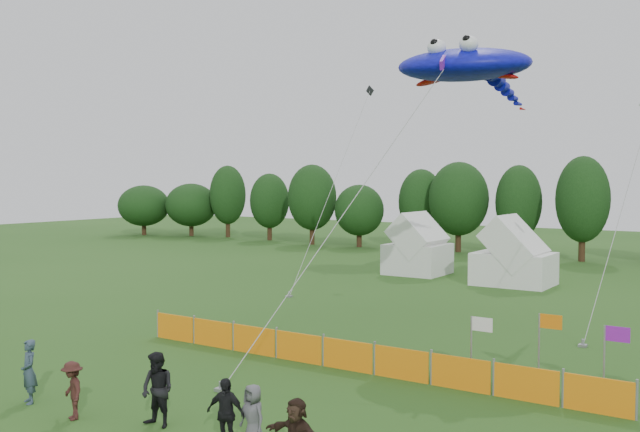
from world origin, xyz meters
The scene contains 13 objects.
treeline centered at (1.61, 44.93, 4.18)m, with size 104.57×8.78×8.36m.
tent_left centered at (-8.38, 30.39, 1.67)m, with size 3.75×3.75×3.31m.
tent_right centered at (-1.38, 29.11, 1.60)m, with size 4.50×3.60×3.18m.
barrier_fence centered at (0.26, 7.25, 0.50)m, with size 17.90×0.06×1.00m.
flag_row centered at (8.18, 9.09, 1.42)m, with size 8.73×0.64×2.18m.
spectator_a centered at (-5.44, -0.76, 0.91)m, with size 0.66×0.43×1.82m, color #2F404F.
spectator_b centered at (-0.96, -0.10, 0.96)m, with size 0.94×0.73×1.93m, color black.
spectator_c centered at (-3.27, -0.95, 0.78)m, with size 1.00×0.58×1.55m, color #391B16.
spectator_d centered at (1.47, -0.25, 0.85)m, with size 0.99×0.41×1.69m, color black.
spectator_e centered at (2.05, 0.07, 0.78)m, with size 0.76×0.49×1.55m, color #515055.
stingray_kite centered at (1.03, 15.61, 11.05)m, with size 6.41×19.54×12.07m.
small_kite_white centered at (6.85, 19.22, 6.58)m, with size 1.94×6.49×10.17m.
small_kite_dark centered at (-10.94, 24.24, 6.53)m, with size 2.31×12.12×12.76m.
Camera 1 is at (12.51, -12.78, 6.38)m, focal length 40.00 mm.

